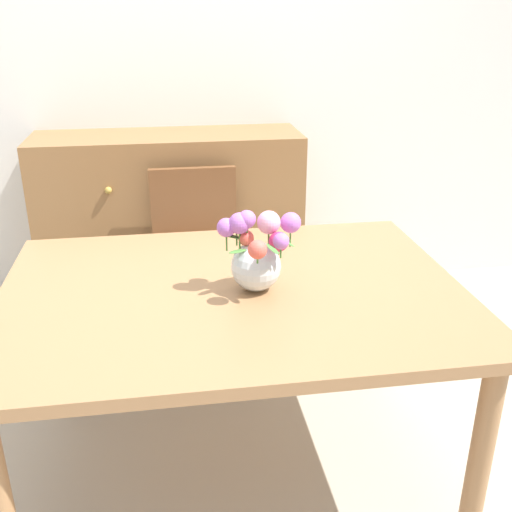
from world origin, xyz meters
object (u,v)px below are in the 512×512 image
at_px(dining_table, 233,309).
at_px(flower_vase, 257,254).
at_px(dresser, 172,225).
at_px(chair_far, 196,249).

distance_m(dining_table, flower_vase, 0.23).
height_order(dining_table, dresser, dresser).
xyz_separation_m(dining_table, dresser, (-0.18, 1.33, -0.16)).
bearing_deg(flower_vase, chair_far, 99.18).
xyz_separation_m(dining_table, flower_vase, (0.08, -0.03, 0.21)).
height_order(chair_far, flower_vase, flower_vase).
xyz_separation_m(chair_far, dresser, (-0.11, 0.42, -0.02)).
relative_size(dining_table, dresser, 1.10).
height_order(chair_far, dresser, dresser).
xyz_separation_m(dining_table, chair_far, (-0.07, 0.91, -0.14)).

